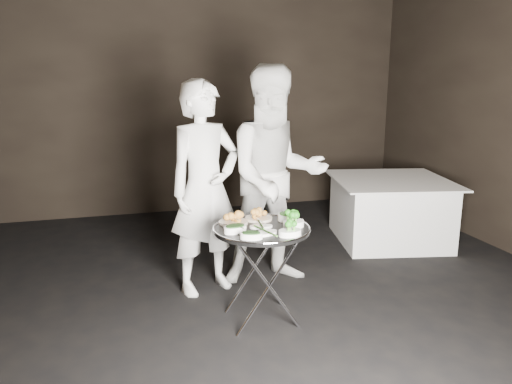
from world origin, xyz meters
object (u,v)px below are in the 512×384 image
object	(u,v)px
serving_tray	(262,229)
waiter_left	(205,189)
waiter_right	(276,177)
dining_table	(389,210)
tray_stand	(262,270)

from	to	relation	value
serving_tray	waiter_left	size ratio (longest dim) A/B	0.40
serving_tray	waiter_right	bearing A→B (deg)	64.41
waiter_left	dining_table	distance (m)	2.33
waiter_right	dining_table	world-z (taller)	waiter_right
tray_stand	dining_table	size ratio (longest dim) A/B	0.58
serving_tray	tray_stand	bearing A→B (deg)	90.00
serving_tray	waiter_left	world-z (taller)	waiter_left
serving_tray	waiter_right	distance (m)	0.80
tray_stand	waiter_left	distance (m)	0.87
dining_table	serving_tray	bearing A→B (deg)	-143.56
tray_stand	waiter_right	bearing A→B (deg)	64.41
tray_stand	dining_table	bearing A→B (deg)	36.44
tray_stand	waiter_left	bearing A→B (deg)	113.43
tray_stand	waiter_right	size ratio (longest dim) A/B	0.37
tray_stand	dining_table	xyz separation A→B (m)	(1.87, 1.38, -0.05)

